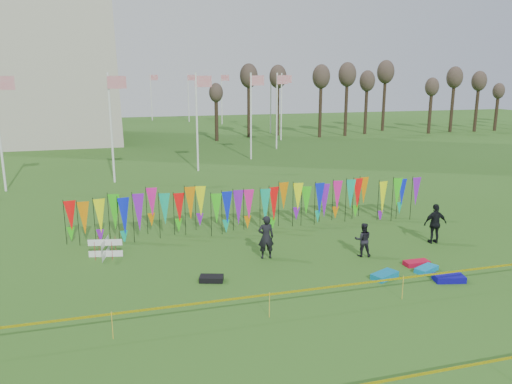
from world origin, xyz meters
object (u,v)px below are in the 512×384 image
object	(u,v)px
box_kite	(105,248)
person_right	(435,224)
kite_bag_turquoise	(385,275)
kite_bag_teal	(426,269)
kite_bag_black	(212,279)
kite_bag_red	(417,263)
kite_bag_blue	(449,278)
person_left	(266,237)
person_mid	(363,240)

from	to	relation	value
box_kite	person_right	size ratio (longest dim) A/B	0.44
kite_bag_turquoise	kite_bag_teal	xyz separation A→B (m)	(1.99, 0.13, -0.01)
kite_bag_black	kite_bag_teal	world-z (taller)	kite_bag_black
kite_bag_red	kite_bag_black	xyz separation A→B (m)	(-8.65, 0.74, 0.01)
kite_bag_turquoise	kite_bag_red	xyz separation A→B (m)	(2.00, 0.84, -0.01)
person_right	kite_bag_turquoise	xyz separation A→B (m)	(-4.44, -3.13, -0.85)
box_kite	kite_bag_teal	world-z (taller)	box_kite
person_right	kite_bag_blue	xyz separation A→B (m)	(-2.18, -4.08, -0.84)
person_left	kite_bag_teal	bearing A→B (deg)	157.10
person_right	kite_bag_teal	bearing A→B (deg)	57.39
person_left	kite_bag_teal	size ratio (longest dim) A/B	1.83
person_mid	kite_bag_black	distance (m)	7.05
person_mid	kite_bag_turquoise	world-z (taller)	person_mid
person_left	person_mid	bearing A→B (deg)	173.73
person_left	kite_bag_black	distance (m)	3.43
person_left	kite_bag_blue	size ratio (longest dim) A/B	1.68
box_kite	kite_bag_turquoise	distance (m)	11.95
person_mid	kite_bag_teal	bearing A→B (deg)	143.67
kite_bag_teal	box_kite	bearing A→B (deg)	157.20
person_mid	kite_bag_blue	bearing A→B (deg)	137.68
kite_bag_black	person_mid	bearing A→B (deg)	7.28
person_left	kite_bag_red	distance (m)	6.47
kite_bag_red	kite_bag_blue	bearing A→B (deg)	-81.73
person_left	person_mid	distance (m)	4.30
person_left	person_mid	xyz separation A→B (m)	(4.19, -0.93, -0.20)
person_left	kite_bag_red	size ratio (longest dim) A/B	1.82
person_left	person_right	bearing A→B (deg)	-175.65
person_mid	kite_bag_red	size ratio (longest dim) A/B	1.43
box_kite	person_mid	world-z (taller)	person_mid
kite_bag_turquoise	kite_bag_teal	size ratio (longest dim) A/B	1.06
person_right	kite_bag_red	distance (m)	3.46
person_left	person_right	world-z (taller)	person_left
box_kite	kite_bag_red	bearing A→B (deg)	-20.00
kite_bag_blue	kite_bag_black	world-z (taller)	kite_bag_blue
person_mid	kite_bag_black	world-z (taller)	person_mid
person_mid	kite_bag_black	xyz separation A→B (m)	(-6.97, -0.89, -0.66)
box_kite	person_left	distance (m)	7.08
kite_bag_red	kite_bag_teal	size ratio (longest dim) A/B	1.01
person_mid	kite_bag_teal	size ratio (longest dim) A/B	1.45
box_kite	kite_bag_red	xyz separation A→B (m)	(12.64, -4.60, -0.32)
person_mid	person_right	world-z (taller)	person_right
person_left	kite_bag_black	xyz separation A→B (m)	(-2.77, -1.82, -0.86)
kite_bag_red	kite_bag_black	bearing A→B (deg)	175.11
kite_bag_turquoise	kite_bag_red	bearing A→B (deg)	22.77
person_right	kite_bag_teal	world-z (taller)	person_right
person_left	kite_bag_red	world-z (taller)	person_left
kite_bag_blue	kite_bag_black	bearing A→B (deg)	164.13
box_kite	kite_bag_red	world-z (taller)	box_kite
box_kite	person_mid	size ratio (longest dim) A/B	0.55
kite_bag_red	person_mid	bearing A→B (deg)	135.94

